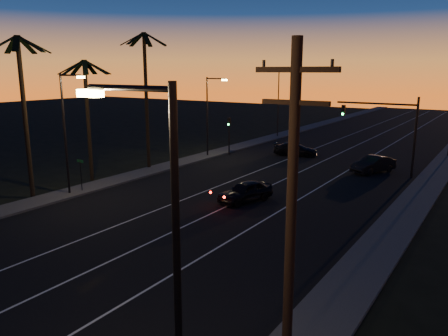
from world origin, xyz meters
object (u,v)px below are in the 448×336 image
Objects in this scene: right_car at (373,164)px; cross_car at (295,149)px; utility_pole at (291,220)px; lead_car at (245,191)px; signal_mast at (388,121)px.

cross_car is at bearing 158.79° from right_car.
utility_pole reaches higher than right_car.
cross_car is (-14.79, 33.71, -4.61)m from utility_pole.
right_car is (5.20, 14.28, 0.02)m from lead_car.
signal_mast is at bearing 98.47° from utility_pole.
lead_car is 15.20m from right_car.
utility_pole is 1.97× the size of lead_car.
signal_mast is 4.13m from right_car.
cross_car is (-4.16, 17.91, -0.04)m from lead_car.
right_car is 10.04m from cross_car.
utility_pole is at bearing -81.53° from signal_mast.
lead_car is at bearing -109.99° from right_car.
signal_mast is 16.00m from lead_car.
utility_pole reaches higher than lead_car.
signal_mast is at bearing 66.51° from lead_car.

